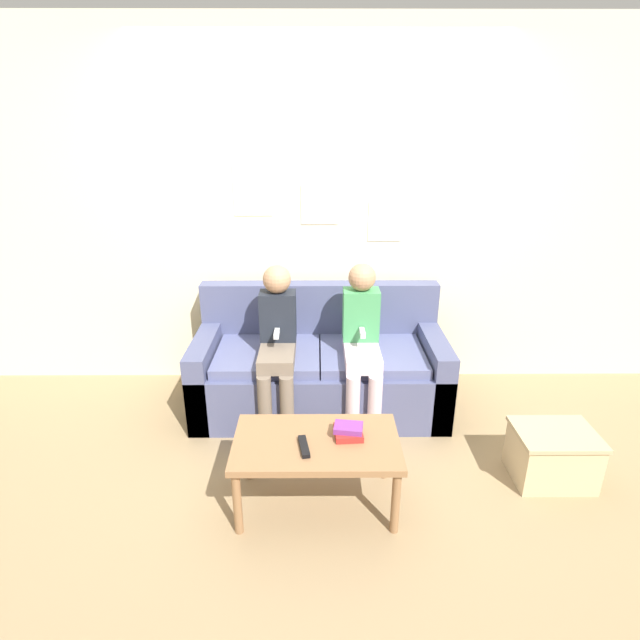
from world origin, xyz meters
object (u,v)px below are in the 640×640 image
Objects in this scene: person_left at (277,338)px; person_right at (362,338)px; coffee_table at (316,448)px; tv_remote at (304,447)px; couch at (320,369)px; storage_box at (552,455)px.

person_right reaches higher than person_left.
person_right reaches higher than coffee_table.
person_right is at bearing 58.75° from tv_remote.
coffee_table is (-0.02, -1.03, 0.07)m from couch.
coffee_table is 0.11m from tv_remote.
storage_box is at bearing -32.18° from couch.
person_left is 1.79m from storage_box.
couch is 0.47m from person_left.
person_left is at bearing 106.99° from coffee_table.
person_right is at bearing 148.32° from storage_box.
storage_box is (1.05, -0.65, -0.45)m from person_right.
person_right is 1.32m from storage_box.
person_right is at bearing 0.03° from person_left.
person_left reaches higher than storage_box.
coffee_table is 4.96× the size of tv_remote.
storage_box is (1.42, 0.26, -0.25)m from tv_remote.
person_left is at bearing -179.97° from person_right.
tv_remote is at bearing -111.70° from person_right.
couch is 3.88× the size of storage_box.
couch is at bearing 75.90° from tv_remote.
couch is 1.03m from coffee_table.
person_left is (-0.26, 0.84, 0.26)m from coffee_table.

